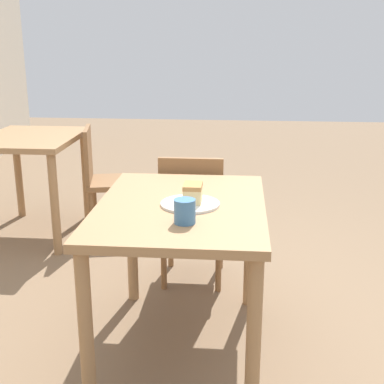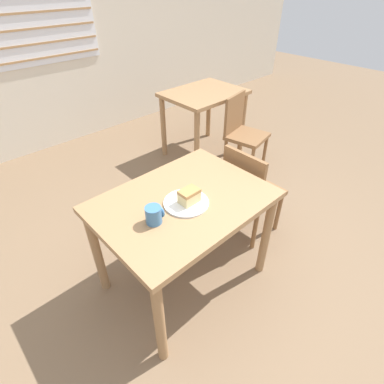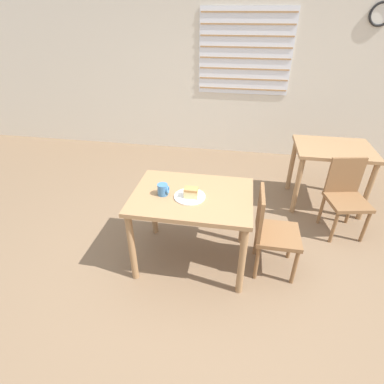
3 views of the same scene
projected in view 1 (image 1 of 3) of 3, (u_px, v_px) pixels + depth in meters
name	position (u px, v px, depth m)	size (l,w,h in m)	color
ground_plane	(235.00, 340.00, 2.73)	(14.00, 14.00, 0.00)	#7A6047
dining_table_near	(181.00, 226.00, 2.49)	(1.05, 0.77, 0.75)	#9E754C
dining_table_far	(32.00, 154.00, 3.99)	(0.87, 0.68, 0.77)	#9E754C
chair_near_window	(192.00, 215.00, 3.23)	(0.39, 0.39, 0.83)	brown
chair_far_corner	(105.00, 177.00, 4.07)	(0.46, 0.46, 0.83)	brown
plate	(190.00, 204.00, 2.44)	(0.27, 0.27, 0.01)	white
cake_slice	(193.00, 193.00, 2.44)	(0.12, 0.08, 0.09)	#E5CC89
coffee_mug	(185.00, 211.00, 2.20)	(0.10, 0.09, 0.10)	teal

